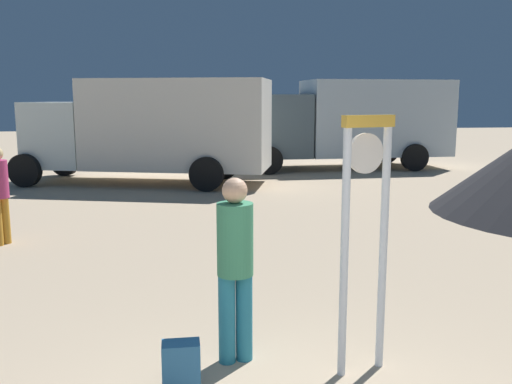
{
  "coord_description": "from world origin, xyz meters",
  "views": [
    {
      "loc": [
        -0.61,
        -2.61,
        2.38
      ],
      "look_at": [
        0.39,
        4.31,
        1.2
      ],
      "focal_mm": 38.94,
      "sensor_mm": 36.0,
      "label": 1
    }
  ],
  "objects_px": {
    "standing_clock": "(365,221)",
    "backpack": "(181,367)",
    "box_truck_far": "(355,120)",
    "person_near_clock": "(235,261)",
    "box_truck_near": "(155,127)"
  },
  "relations": [
    {
      "from": "backpack",
      "to": "box_truck_near",
      "type": "xyz_separation_m",
      "value": [
        -0.59,
        11.55,
        1.38
      ]
    },
    {
      "from": "person_near_clock",
      "to": "box_truck_near",
      "type": "height_order",
      "value": "box_truck_near"
    },
    {
      "from": "standing_clock",
      "to": "person_near_clock",
      "type": "xyz_separation_m",
      "value": [
        -1.08,
        0.33,
        -0.4
      ]
    },
    {
      "from": "backpack",
      "to": "box_truck_near",
      "type": "distance_m",
      "value": 11.65
    },
    {
      "from": "backpack",
      "to": "box_truck_near",
      "type": "height_order",
      "value": "box_truck_near"
    },
    {
      "from": "box_truck_near",
      "to": "box_truck_far",
      "type": "height_order",
      "value": "box_truck_far"
    },
    {
      "from": "standing_clock",
      "to": "box_truck_near",
      "type": "xyz_separation_m",
      "value": [
        -2.16,
        11.4,
        0.23
      ]
    },
    {
      "from": "standing_clock",
      "to": "backpack",
      "type": "bearing_deg",
      "value": -174.47
    },
    {
      "from": "backpack",
      "to": "box_truck_far",
      "type": "height_order",
      "value": "box_truck_far"
    },
    {
      "from": "box_truck_far",
      "to": "person_near_clock",
      "type": "bearing_deg",
      "value": -112.11
    },
    {
      "from": "box_truck_far",
      "to": "standing_clock",
      "type": "bearing_deg",
      "value": -107.75
    },
    {
      "from": "standing_clock",
      "to": "box_truck_near",
      "type": "distance_m",
      "value": 11.6
    },
    {
      "from": "person_near_clock",
      "to": "box_truck_near",
      "type": "relative_size",
      "value": 0.23
    },
    {
      "from": "box_truck_near",
      "to": "box_truck_far",
      "type": "xyz_separation_m",
      "value": [
        6.66,
        2.65,
        0.05
      ]
    },
    {
      "from": "backpack",
      "to": "box_truck_near",
      "type": "bearing_deg",
      "value": 92.9
    }
  ]
}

